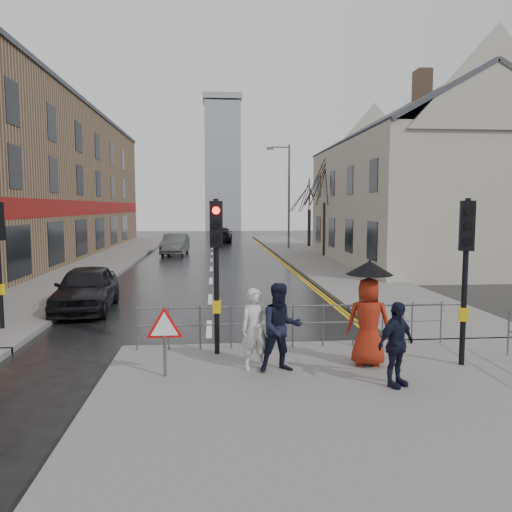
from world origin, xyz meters
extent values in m
plane|color=black|center=(0.00, 0.00, 0.00)|extent=(120.00, 120.00, 0.00)
cube|color=#605E5B|center=(3.00, -3.50, 0.07)|extent=(10.00, 9.00, 0.14)
cube|color=#605E5B|center=(-6.50, 23.00, 0.07)|extent=(4.00, 44.00, 0.14)
cube|color=#605E5B|center=(6.50, 25.00, 0.07)|extent=(4.00, 40.00, 0.14)
cube|color=#605E5B|center=(6.50, 3.00, 0.07)|extent=(4.00, 4.20, 0.14)
cube|color=#7C5F47|center=(-12.00, 22.00, 5.00)|extent=(8.00, 42.00, 10.00)
cube|color=#B0A899|center=(12.00, 18.00, 3.50)|extent=(9.00, 16.00, 7.00)
cube|color=#7C5F47|center=(10.50, 14.00, 9.20)|extent=(0.70, 0.90, 1.80)
cube|color=#7C5F47|center=(13.20, 22.00, 9.20)|extent=(0.70, 0.90, 1.80)
cube|color=#94979C|center=(1.50, 62.00, 9.00)|extent=(5.00, 5.00, 18.00)
cylinder|color=black|center=(0.20, 0.20, 1.84)|extent=(0.11, 0.11, 3.40)
cube|color=black|center=(0.20, 0.20, 2.99)|extent=(0.28, 0.22, 1.00)
cylinder|color=#FF0C07|center=(0.20, 0.06, 3.29)|extent=(0.16, 0.04, 0.16)
cylinder|color=black|center=(0.20, 0.06, 2.99)|extent=(0.16, 0.04, 0.16)
cylinder|color=black|center=(0.20, 0.06, 2.69)|extent=(0.16, 0.04, 0.16)
cube|color=gold|center=(0.20, 0.20, 1.19)|extent=(0.18, 0.14, 0.28)
cylinder|color=black|center=(5.20, -1.00, 1.84)|extent=(0.11, 0.11, 3.40)
cube|color=black|center=(5.20, -1.00, 2.99)|extent=(0.34, 0.30, 1.00)
cylinder|color=black|center=(5.15, -1.13, 3.29)|extent=(0.16, 0.09, 0.16)
cylinder|color=black|center=(5.15, -1.13, 2.99)|extent=(0.16, 0.09, 0.16)
cylinder|color=black|center=(5.15, -1.13, 2.69)|extent=(0.16, 0.09, 0.16)
cube|color=gold|center=(5.20, -1.00, 1.19)|extent=(0.22, 0.19, 0.28)
cylinder|color=black|center=(-5.45, 3.13, 3.29)|extent=(0.16, 0.09, 0.16)
cylinder|color=black|center=(-5.45, 3.13, 2.99)|extent=(0.16, 0.09, 0.16)
cylinder|color=black|center=(-5.45, 3.13, 2.69)|extent=(0.16, 0.09, 0.16)
cube|color=gold|center=(-5.50, 3.00, 1.19)|extent=(0.22, 0.19, 0.28)
cylinder|color=#595B5E|center=(-1.60, 0.60, 0.64)|extent=(0.04, 0.04, 1.00)
cylinder|color=#595B5E|center=(5.50, 0.60, 0.64)|extent=(0.04, 0.04, 1.00)
cylinder|color=#595B5E|center=(1.95, 0.60, 1.09)|extent=(7.10, 0.04, 0.04)
cylinder|color=#595B5E|center=(1.95, 0.60, 0.69)|extent=(7.10, 0.04, 0.04)
cylinder|color=#595B5E|center=(6.50, -0.50, 0.64)|extent=(0.04, 0.04, 1.00)
cylinder|color=#595B5E|center=(-0.80, -1.20, 0.56)|extent=(0.06, 0.06, 0.85)
cylinder|color=red|center=(-0.80, -1.20, 1.09)|extent=(0.80, 0.03, 0.80)
cylinder|color=white|center=(-0.80, -1.22, 1.09)|extent=(0.60, 0.03, 0.60)
cylinder|color=#595B5E|center=(6.00, 28.00, 4.14)|extent=(0.16, 0.16, 8.00)
cylinder|color=#595B5E|center=(5.30, 28.00, 7.94)|extent=(1.40, 0.10, 0.10)
cube|color=#595B5E|center=(4.50, 28.00, 7.84)|extent=(0.50, 0.25, 0.18)
cylinder|color=black|center=(7.50, 22.00, 1.89)|extent=(0.26, 0.26, 3.50)
cylinder|color=black|center=(8.00, 30.00, 1.64)|extent=(0.26, 0.26, 3.00)
imported|color=beige|center=(0.95, -0.93, 0.95)|extent=(0.67, 0.51, 1.63)
imported|color=black|center=(1.44, -1.09, 1.01)|extent=(0.93, 0.77, 1.75)
imported|color=maroon|center=(3.27, -0.86, 1.04)|extent=(0.99, 0.75, 1.81)
cylinder|color=black|center=(3.27, -0.86, 1.14)|extent=(0.02, 0.02, 2.01)
cone|color=black|center=(3.27, -0.86, 2.15)|extent=(0.96, 0.96, 0.28)
imported|color=black|center=(3.39, -2.09, 0.91)|extent=(0.97, 0.80, 1.55)
imported|color=black|center=(-4.00, 5.84, 0.73)|extent=(1.95, 4.37, 1.46)
imported|color=#45474A|center=(-2.58, 25.02, 0.74)|extent=(1.83, 4.59, 1.48)
imported|color=black|center=(0.92, 37.40, 0.70)|extent=(2.23, 4.95, 1.41)
camera|label=1|loc=(0.15, -10.58, 3.36)|focal=35.00mm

